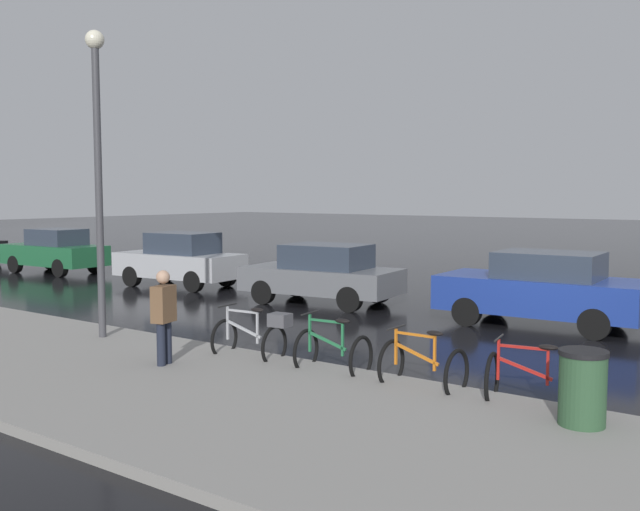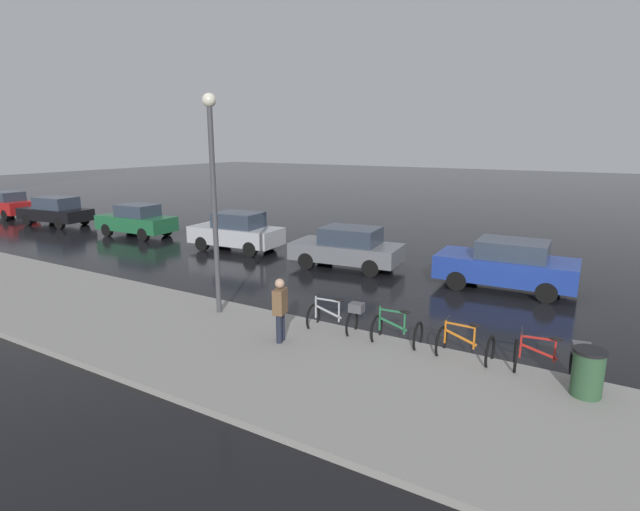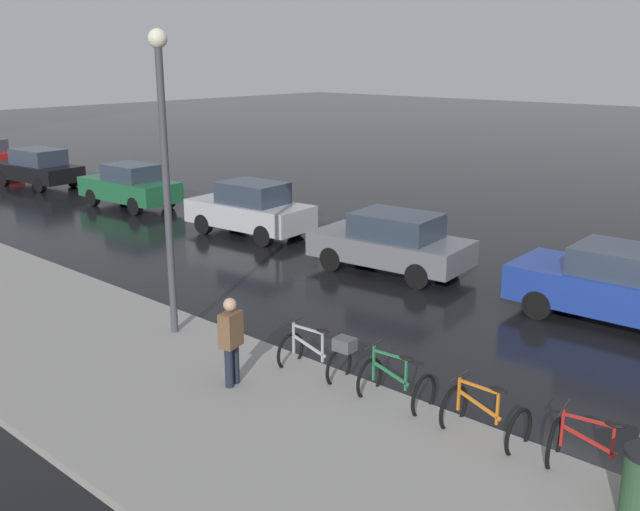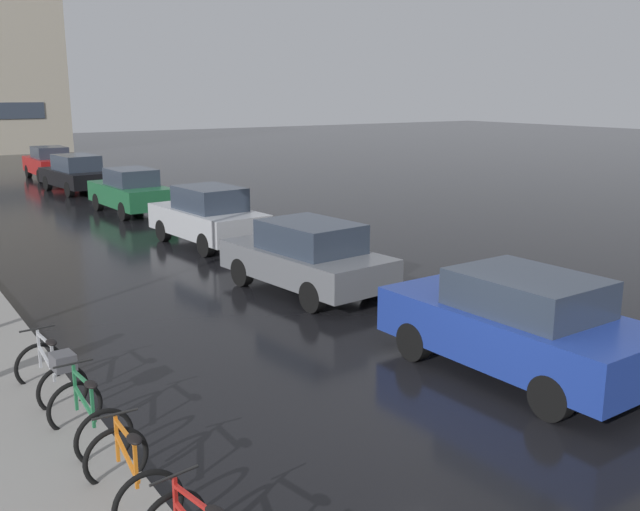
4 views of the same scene
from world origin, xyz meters
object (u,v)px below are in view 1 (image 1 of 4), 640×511
car_blue (542,289)px  car_green (55,251)px  car_silver (180,260)px  streetlamp (98,153)px  bicycle_third (333,352)px  car_grey (323,274)px  bicycle_nearest (544,377)px  bicycle_second (423,366)px  pedestrian (164,315)px  trash_bin (582,393)px  bicycle_farthest (256,335)px

car_blue → car_green: bearing=90.2°
car_silver → streetlamp: (-6.81, -5.13, 2.84)m
bicycle_third → car_silver: (6.24, 10.17, 0.44)m
car_grey → bicycle_nearest: bearing=-126.8°
bicycle_third → streetlamp: size_ratio=0.19×
bicycle_second → pedestrian: bearing=109.1°
bicycle_third → trash_bin: size_ratio=1.07×
car_blue → streetlamp: streetlamp is taller
bicycle_second → pedestrian: (-1.37, 3.97, 0.54)m
streetlamp → pedestrian: bearing=-106.9°
bicycle_nearest → pedestrian: size_ratio=0.87×
car_grey → streetlamp: streetlamp is taller
bicycle_third → car_blue: size_ratio=0.26×
car_green → pedestrian: size_ratio=2.50×
bicycle_farthest → pedestrian: (-1.33, 0.80, 0.45)m
bicycle_third → bicycle_second: bearing=-90.2°
bicycle_farthest → bicycle_second: bearing=-89.2°
bicycle_farthest → car_silver: car_silver is taller
car_grey → pedestrian: bearing=-163.8°
bicycle_third → bicycle_farthest: 1.57m
bicycle_farthest → bicycle_nearest: bearing=-87.7°
streetlamp → bicycle_farthest: bearing=-81.5°
car_blue → streetlamp: size_ratio=0.74×
bicycle_nearest → car_blue: bearing=18.9°
bicycle_second → streetlamp: 7.42m
car_blue → bicycle_third: bearing=168.8°
car_silver → pedestrian: bearing=-134.3°
bicycle_third → pedestrian: size_ratio=0.67×
bicycle_nearest → bicycle_third: size_ratio=1.30×
bicycle_farthest → car_green: car_green is taller
car_blue → trash_bin: 7.30m
bicycle_farthest → pedestrian: 1.62m
bicycle_nearest → car_grey: size_ratio=0.34×
car_blue → streetlamp: bearing=137.3°
streetlamp → car_grey: bearing=-4.5°
car_grey → pedestrian: pedestrian is taller
pedestrian → car_silver: bearing=45.7°
bicycle_second → trash_bin: (-0.50, -2.40, 0.12)m
bicycle_nearest → bicycle_third: (-0.14, 3.32, -0.08)m
car_blue → car_silver: (-0.00, 11.40, 0.01)m
pedestrian → streetlamp: (0.81, 2.67, 2.73)m
streetlamp → trash_bin: bearing=-89.6°
bicycle_second → bicycle_third: (0.01, 1.60, -0.00)m
bicycle_third → car_grey: car_grey is taller
bicycle_third → car_blue: (6.24, -1.23, 0.43)m
car_blue → trash_bin: size_ratio=4.20×
bicycle_second → bicycle_third: bicycle_third is taller
car_grey → trash_bin: 10.74m
car_silver → trash_bin: (-6.75, -14.18, -0.31)m
bicycle_nearest → car_blue: size_ratio=0.33×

